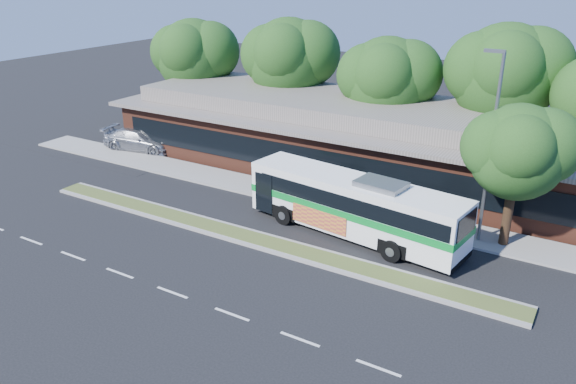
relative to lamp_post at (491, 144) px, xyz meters
The scene contains 13 objects.
ground 12.31m from the lamp_post, 147.90° to the right, with size 120.00×120.00×0.00m, color black.
median_strip 12.00m from the lamp_post, 150.55° to the right, with size 26.00×1.10×0.15m, color #425022.
sidewalk 10.73m from the lamp_post, behind, with size 44.00×2.60×0.12m, color gray.
parking_lot 28.28m from the lamp_post, behind, with size 14.00×12.00×0.01m, color black.
plaza_building 12.17m from the lamp_post, 143.84° to the left, with size 33.20×11.20×4.45m.
lamp_post is the anchor object (origin of this frame).
tree_bg_a 25.84m from the lamp_post, 159.27° to the left, with size 6.47×5.80×8.63m.
tree_bg_b 19.10m from the lamp_post, 147.83° to the left, with size 6.69×6.00×9.00m.
tree_bg_c 12.27m from the lamp_post, 131.77° to the left, with size 6.24×5.60×8.26m.
tree_bg_d 10.32m from the lamp_post, 96.28° to the left, with size 6.91×6.20×9.37m.
transit_bus 6.71m from the lamp_post, 156.12° to the right, with size 11.45×3.94×3.15m.
sedan 24.74m from the lamp_post, behind, with size 2.22×5.46×1.58m, color #A0A2A7.
sidewalk_tree 1.51m from the lamp_post, 11.67° to the left, with size 4.84×4.34×6.85m.
Camera 1 is at (14.13, -19.43, 12.45)m, focal length 35.00 mm.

